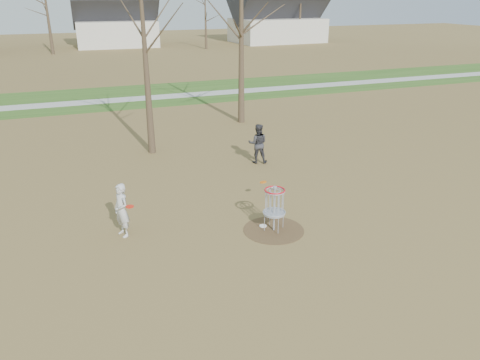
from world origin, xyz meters
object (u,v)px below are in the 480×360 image
(disc_grounded, at_px, (263,226))
(disc_golf_basket, at_px, (274,202))
(player_standing, at_px, (122,210))
(player_throwing, at_px, (258,144))

(disc_grounded, bearing_deg, disc_golf_basket, -56.74)
(disc_grounded, relative_size, disc_golf_basket, 0.16)
(player_standing, distance_m, player_throwing, 7.46)
(player_throwing, xyz_separation_m, disc_golf_basket, (-1.83, -5.66, 0.10))
(player_throwing, relative_size, disc_golf_basket, 1.20)
(player_standing, bearing_deg, disc_golf_basket, 51.93)
(player_standing, xyz_separation_m, player_throwing, (6.01, 4.42, 0.02))
(player_standing, bearing_deg, player_throwing, 104.75)
(player_throwing, height_order, disc_golf_basket, player_throwing)
(disc_grounded, height_order, disc_golf_basket, disc_golf_basket)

